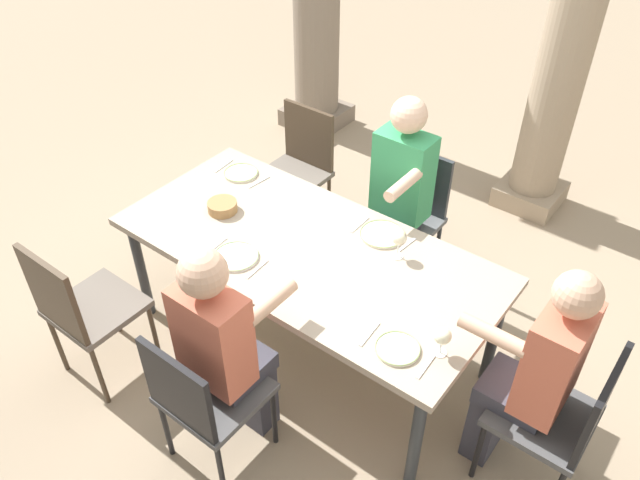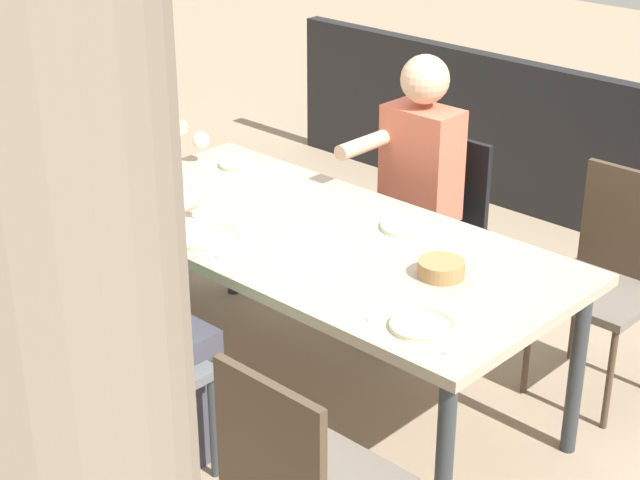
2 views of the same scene
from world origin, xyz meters
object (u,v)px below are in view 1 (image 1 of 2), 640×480
(chair_mid_north, at_px, (408,210))
(plate_1, at_px, (236,256))
(chair_mid_south, at_px, (202,396))
(plate_0, at_px, (241,173))
(wine_glass_2, at_px, (399,239))
(chair_west_north, at_px, (299,163))
(chair_west_south, at_px, (80,306))
(diner_man_white, at_px, (396,196))
(wine_glass_3, at_px, (443,336))
(stone_column_centre, at_px, (570,36))
(diner_guest_third, at_px, (533,372))
(dining_table, at_px, (307,256))
(plate_3, at_px, (397,348))
(bread_basket, at_px, (222,207))
(diner_woman_green, at_px, (226,345))
(chair_head_east, at_px, (563,415))
(plate_2, at_px, (382,234))

(chair_mid_north, height_order, plate_1, chair_mid_north)
(chair_mid_south, bearing_deg, plate_0, 125.54)
(chair_mid_north, height_order, wine_glass_2, wine_glass_2)
(chair_west_north, relative_size, chair_mid_south, 1.03)
(chair_west_south, xyz_separation_m, plate_0, (0.04, 1.22, 0.22))
(diner_man_white, relative_size, wine_glass_3, 8.89)
(chair_mid_south, xyz_separation_m, stone_column_centre, (0.36, 3.13, 0.83))
(diner_guest_third, bearing_deg, dining_table, 179.87)
(chair_mid_north, bearing_deg, plate_1, -105.72)
(chair_mid_south, bearing_deg, stone_column_centre, 83.36)
(chair_mid_north, distance_m, plate_0, 1.09)
(plate_3, bearing_deg, plate_1, 178.99)
(chair_mid_south, xyz_separation_m, plate_3, (0.67, 0.60, 0.26))
(chair_mid_south, height_order, plate_0, chair_mid_south)
(diner_man_white, height_order, wine_glass_2, diner_man_white)
(wine_glass_3, relative_size, bread_basket, 0.89)
(chair_west_south, distance_m, stone_column_centre, 3.47)
(chair_mid_south, height_order, stone_column_centre, stone_column_centre)
(plate_3, xyz_separation_m, wine_glass_3, (0.16, 0.10, 0.10))
(chair_mid_south, xyz_separation_m, diner_man_white, (0.00, 1.65, 0.21))
(diner_man_white, bearing_deg, plate_3, -57.76)
(wine_glass_2, bearing_deg, diner_woman_green, -108.50)
(chair_mid_north, relative_size, stone_column_centre, 0.33)
(diner_woman_green, height_order, plate_0, diner_woman_green)
(chair_west_south, xyz_separation_m, bread_basket, (0.22, 0.87, 0.24))
(plate_1, distance_m, wine_glass_3, 1.17)
(chair_west_south, height_order, diner_woman_green, diner_woman_green)
(chair_west_north, bearing_deg, chair_mid_south, -63.62)
(chair_west_north, bearing_deg, wine_glass_2, -29.08)
(dining_table, bearing_deg, plate_1, -128.99)
(dining_table, distance_m, wine_glass_3, 0.97)
(chair_west_north, xyz_separation_m, chair_mid_south, (0.91, -1.83, -0.01))
(dining_table, height_order, plate_3, plate_3)
(dining_table, distance_m, chair_mid_north, 0.94)
(dining_table, xyz_separation_m, chair_head_east, (1.47, 0.00, -0.17))
(chair_head_east, bearing_deg, diner_woman_green, -151.77)
(chair_mid_south, bearing_deg, dining_table, 96.27)
(chair_head_east, bearing_deg, dining_table, 180.00)
(plate_1, bearing_deg, chair_mid_north, 74.28)
(diner_guest_third, bearing_deg, diner_man_white, 147.99)
(stone_column_centre, bearing_deg, wine_glass_2, -91.12)
(diner_man_white, relative_size, diner_guest_third, 1.03)
(chair_west_south, distance_m, plate_2, 1.66)
(chair_west_south, relative_size, diner_man_white, 0.70)
(plate_3, height_order, bread_basket, bread_basket)
(plate_1, bearing_deg, plate_2, 51.13)
(dining_table, xyz_separation_m, bread_basket, (-0.59, -0.04, 0.09))
(stone_column_centre, relative_size, bread_basket, 16.06)
(plate_1, height_order, bread_basket, bread_basket)
(chair_mid_south, height_order, diner_guest_third, diner_guest_third)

